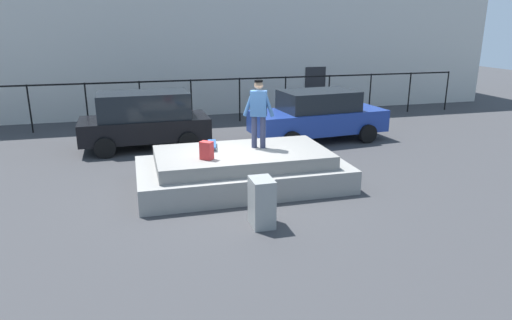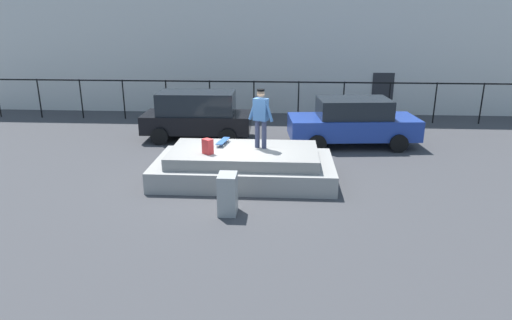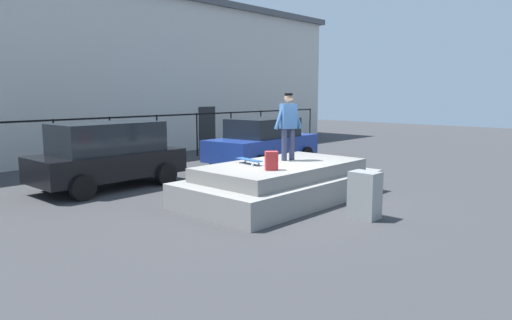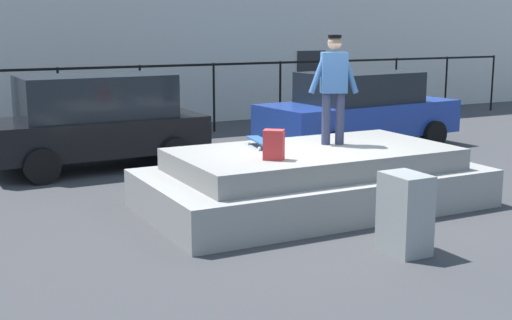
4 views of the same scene
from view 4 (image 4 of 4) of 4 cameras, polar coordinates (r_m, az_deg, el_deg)
name	(u,v)px [view 4 (image 4 of 4)]	position (r m, az deg, el deg)	size (l,w,h in m)	color
ground_plane	(304,210)	(10.57, 4.00, -4.15)	(60.00, 60.00, 0.00)	#38383A
concrete_ledge	(313,180)	(10.71, 4.74, -1.66)	(5.18, 2.77, 0.91)	gray
skateboarder	(334,82)	(10.90, 6.45, 6.41)	(0.76, 0.40, 1.72)	#2D334C
skateboard	(260,141)	(10.68, 0.33, 1.60)	(0.33, 0.86, 0.12)	#264C8C
backpack	(274,145)	(9.68, 1.48, 1.27)	(0.28, 0.20, 0.43)	red
car_black_hatchback_near	(97,120)	(13.81, -13.04, 3.25)	(4.14, 2.10, 1.83)	black
car_blue_sedan_mid	(359,110)	(15.84, 8.50, 4.13)	(4.78, 2.45, 1.74)	navy
utility_box	(405,214)	(8.69, 12.22, -4.35)	(0.44, 0.60, 1.00)	gray
fence_row	(140,87)	(17.48, -9.55, 5.95)	(24.06, 0.06, 1.81)	black
warehouse_building	(79,1)	(23.19, -14.41, 12.59)	(30.80, 9.00, 7.01)	beige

